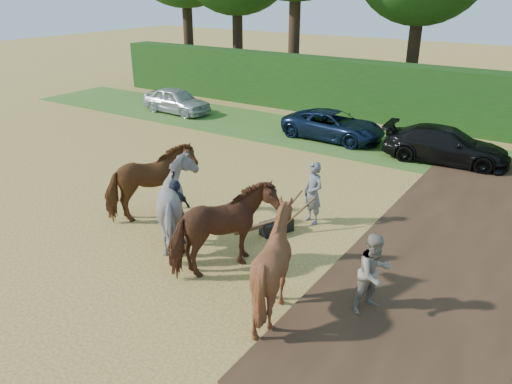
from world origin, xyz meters
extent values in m
plane|color=gold|center=(0.00, 0.00, 0.00)|extent=(120.00, 120.00, 0.00)
cube|color=#472D1C|center=(1.50, 7.00, 0.03)|extent=(4.50, 17.00, 0.05)
cube|color=#38601E|center=(0.00, 14.00, 0.01)|extent=(50.00, 5.00, 0.03)
cube|color=#14380F|center=(0.00, 18.50, 1.50)|extent=(46.00, 1.60, 3.00)
imported|color=tan|center=(0.75, 2.21, 0.94)|extent=(1.05, 1.14, 1.88)
imported|color=#292C37|center=(-4.95, 2.11, 0.96)|extent=(0.48, 1.13, 1.92)
imported|color=brown|center=(-6.76, 3.01, 1.16)|extent=(2.25, 3.01, 2.31)
imported|color=#BAB3A7|center=(-4.87, 2.36, 1.16)|extent=(2.90, 2.73, 2.31)
imported|color=brown|center=(-2.99, 1.71, 1.16)|extent=(2.25, 3.01, 2.31)
imported|color=maroon|center=(-1.11, 1.06, 1.16)|extent=(2.56, 2.68, 2.32)
cube|color=black|center=(-2.97, 4.23, 0.19)|extent=(0.75, 1.06, 0.39)
cube|color=brown|center=(-3.23, 3.62, 0.39)|extent=(0.72, 1.46, 0.11)
cylinder|color=brown|center=(-2.94, 4.88, 0.61)|extent=(0.37, 1.10, 0.81)
cylinder|color=brown|center=(-2.50, 4.68, 0.61)|extent=(0.65, 0.99, 0.81)
imported|color=gray|center=(-2.43, 5.44, 0.97)|extent=(0.83, 0.71, 1.93)
imported|color=silver|center=(-15.30, 13.66, 0.71)|extent=(4.25, 1.90, 1.42)
imported|color=#13203B|center=(-5.74, 13.85, 0.67)|extent=(4.87, 2.37, 1.33)
imported|color=black|center=(-0.54, 13.45, 0.72)|extent=(5.11, 2.44, 1.44)
cylinder|color=#382616|center=(-21.00, 21.50, 2.93)|extent=(0.70, 0.70, 5.85)
cylinder|color=#382616|center=(-17.00, 22.00, 2.70)|extent=(0.70, 0.70, 5.40)
cylinder|color=#382616|center=(-12.00, 21.00, 3.26)|extent=(0.70, 0.70, 6.53)
cylinder|color=#382616|center=(-5.00, 22.50, 2.59)|extent=(0.70, 0.70, 5.17)
camera|label=1|loc=(3.76, -7.02, 6.80)|focal=35.00mm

